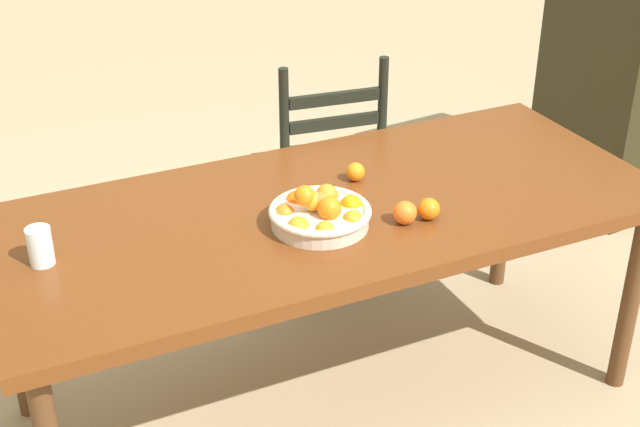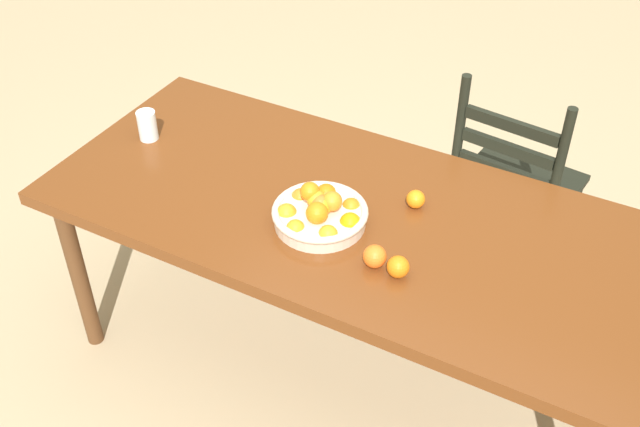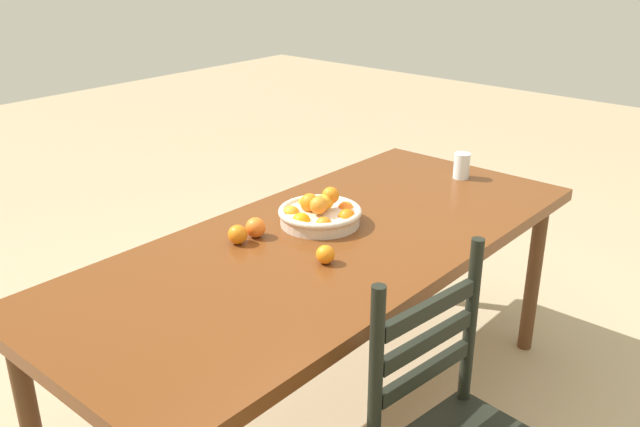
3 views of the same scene
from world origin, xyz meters
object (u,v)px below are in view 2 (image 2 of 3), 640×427
Objects in this scene: dining_table at (358,228)px; orange_loose_2 at (416,199)px; fruit_bowl at (320,213)px; orange_loose_0 at (398,267)px; chair_near_window at (512,189)px; drinking_glass at (147,125)px; orange_loose_1 at (375,256)px.

orange_loose_2 reaches higher than dining_table.
fruit_bowl reaches higher than orange_loose_2.
orange_loose_0 is (0.23, -0.21, 0.10)m from dining_table.
orange_loose_2 is (-0.08, 0.32, -0.00)m from orange_loose_0.
drinking_glass is at bearing 37.93° from chair_near_window.
orange_loose_2 is (0.23, 0.22, -0.01)m from fruit_bowl.
orange_loose_1 is at bearing 86.31° from chair_near_window.
dining_table is at bearing 137.65° from orange_loose_0.
orange_loose_0 reaches higher than orange_loose_2.
dining_table is 0.32m from orange_loose_0.
dining_table is at bearing 52.25° from fruit_bowl.
orange_loose_1 is (-0.17, -0.93, 0.32)m from chair_near_window.
orange_loose_1 reaches higher than orange_loose_0.
dining_table is 29.47× the size of orange_loose_1.
orange_loose_2 is at bearing 104.06° from orange_loose_0.
chair_near_window is 13.92× the size of orange_loose_1.
orange_loose_1 is at bearing -12.51° from drinking_glass.
chair_near_window is 8.94× the size of drinking_glass.
drinking_glass is (-0.85, 0.02, 0.12)m from dining_table.
orange_loose_0 is (-0.09, -0.94, 0.32)m from chair_near_window.
orange_loose_0 is 0.61× the size of drinking_glass.
orange_loose_1 is 0.31m from orange_loose_2.
chair_near_window reaches higher than orange_loose_2.
orange_loose_2 is at bearing 37.85° from dining_table.
fruit_bowl reaches higher than orange_loose_0.
chair_near_window is 0.99m from fruit_bowl.
chair_near_window reaches higher than fruit_bowl.
dining_table is 0.83m from chair_near_window.
chair_near_window is at bearing 74.40° from orange_loose_2.
orange_loose_2 is at bearing 81.08° from chair_near_window.
chair_near_window reaches higher than orange_loose_0.
orange_loose_1 is at bearing -21.87° from fruit_bowl.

